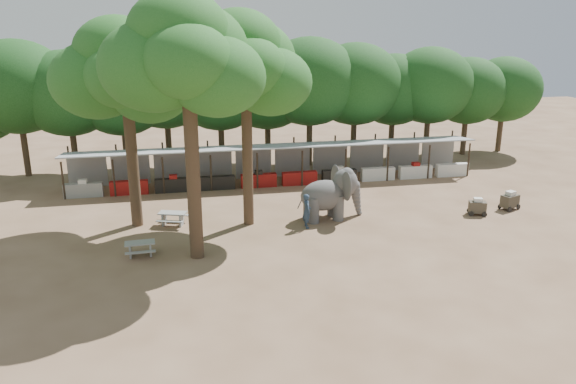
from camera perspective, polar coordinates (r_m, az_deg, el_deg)
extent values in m
plane|color=brown|center=(26.15, 4.36, -7.24)|extent=(100.00, 100.00, 0.00)
cube|color=#93969B|center=(38.38, -1.21, 4.68)|extent=(28.00, 2.99, 0.39)
cylinder|color=#2D2319|center=(37.28, -20.23, 1.17)|extent=(0.12, 0.12, 2.40)
cylinder|color=#2D2319|center=(39.81, -19.73, 2.49)|extent=(0.12, 0.12, 2.80)
cube|color=gray|center=(37.71, -20.06, 0.18)|extent=(2.38, 0.50, 0.90)
cube|color=gray|center=(39.86, -19.68, 1.92)|extent=(2.52, 0.12, 2.00)
cylinder|color=#2D2319|center=(36.93, -15.95, 1.44)|extent=(0.12, 0.12, 2.40)
cylinder|color=#2D2319|center=(39.49, -15.71, 2.75)|extent=(0.12, 0.12, 2.80)
cube|color=maroon|center=(37.37, -15.83, 0.43)|extent=(2.38, 0.50, 0.90)
cube|color=gray|center=(39.54, -15.67, 2.17)|extent=(2.52, 0.12, 2.00)
cylinder|color=#2D2319|center=(36.80, -11.61, 1.70)|extent=(0.12, 0.12, 2.40)
cylinder|color=#2D2319|center=(39.36, -11.65, 3.00)|extent=(0.12, 0.12, 2.80)
cube|color=black|center=(37.24, -11.54, 0.68)|extent=(2.38, 0.50, 0.90)
cube|color=gray|center=(39.41, -11.61, 2.42)|extent=(2.52, 0.12, 2.00)
cylinder|color=#2D2319|center=(36.88, -7.26, 1.95)|extent=(0.12, 0.12, 2.40)
cylinder|color=#2D2319|center=(39.44, -7.58, 3.23)|extent=(0.12, 0.12, 2.80)
cube|color=black|center=(37.32, -7.24, 0.93)|extent=(2.38, 0.50, 0.90)
cube|color=gray|center=(39.49, -7.55, 2.65)|extent=(2.52, 0.12, 2.00)
cylinder|color=#2D2319|center=(37.17, -2.95, 2.18)|extent=(0.12, 0.12, 2.40)
cylinder|color=#2D2319|center=(39.71, -3.54, 3.44)|extent=(0.12, 0.12, 2.80)
cube|color=maroon|center=(37.61, -2.99, 1.17)|extent=(2.38, 0.50, 0.90)
cube|color=gray|center=(39.76, -3.52, 2.87)|extent=(2.52, 0.12, 2.00)
cylinder|color=#2D2319|center=(37.67, 1.27, 2.40)|extent=(0.12, 0.12, 2.40)
cylinder|color=#2D2319|center=(40.18, 0.42, 3.64)|extent=(0.12, 0.12, 2.80)
cube|color=maroon|center=(38.10, 1.18, 1.41)|extent=(2.38, 0.50, 0.90)
cube|color=gray|center=(40.23, 0.44, 3.07)|extent=(2.52, 0.12, 2.00)
cylinder|color=#2D2319|center=(38.36, 5.35, 2.60)|extent=(0.12, 0.12, 2.40)
cylinder|color=#2D2319|center=(40.83, 4.28, 3.81)|extent=(0.12, 0.12, 2.80)
cube|color=black|center=(38.79, 5.22, 1.62)|extent=(2.38, 0.50, 0.90)
cube|color=gray|center=(40.88, 4.29, 3.25)|extent=(2.52, 0.12, 2.00)
cylinder|color=#2D2319|center=(39.25, 9.28, 2.78)|extent=(0.12, 0.12, 2.40)
cylinder|color=#2D2319|center=(41.66, 8.00, 3.96)|extent=(0.12, 0.12, 2.80)
cube|color=silver|center=(39.66, 9.10, 1.82)|extent=(2.38, 0.50, 0.90)
cube|color=gray|center=(41.71, 8.00, 3.41)|extent=(2.52, 0.12, 2.00)
cylinder|color=#2D2319|center=(40.31, 13.01, 2.94)|extent=(0.12, 0.12, 2.40)
cylinder|color=#2D2319|center=(42.66, 11.56, 4.08)|extent=(0.12, 0.12, 2.80)
cube|color=silver|center=(40.71, 12.80, 2.01)|extent=(2.38, 0.50, 0.90)
cube|color=gray|center=(42.71, 11.56, 3.55)|extent=(2.52, 0.12, 2.00)
cylinder|color=#2D2319|center=(41.53, 16.54, 3.08)|extent=(0.12, 0.12, 2.40)
cylinder|color=#2D2319|center=(43.82, 14.95, 4.19)|extent=(0.12, 0.12, 2.80)
cube|color=silver|center=(41.92, 16.30, 2.17)|extent=(2.38, 0.50, 0.90)
cube|color=gray|center=(43.86, 14.94, 3.67)|extent=(2.52, 0.12, 2.00)
cylinder|color=#332316|center=(30.60, -15.67, 4.86)|extent=(0.60, 0.60, 9.20)
cone|color=#332316|center=(30.02, -16.39, 13.47)|extent=(0.57, 0.57, 2.88)
ellipsoid|color=#165017|center=(30.56, -18.79, 10.71)|extent=(4.80, 4.80, 3.94)
ellipsoid|color=#165017|center=(29.50, -13.83, 10.13)|extent=(4.20, 4.20, 3.44)
ellipsoid|color=#165017|center=(31.15, -15.74, 12.18)|extent=(5.20, 5.20, 4.26)
ellipsoid|color=#165017|center=(28.80, -16.40, 11.18)|extent=(3.80, 3.80, 3.12)
ellipsoid|color=#165017|center=(30.24, -16.95, 13.48)|extent=(4.40, 4.40, 3.61)
cylinder|color=#332316|center=(25.51, -9.74, 4.28)|extent=(0.64, 0.64, 10.40)
cone|color=#332316|center=(24.90, -10.36, 16.02)|extent=(0.61, 0.61, 3.25)
ellipsoid|color=#165017|center=(25.27, -13.43, 12.31)|extent=(4.80, 4.80, 3.94)
ellipsoid|color=#165017|center=(24.47, -7.21, 11.54)|extent=(4.20, 4.20, 3.44)
ellipsoid|color=#165017|center=(26.03, -9.86, 13.97)|extent=(5.20, 5.20, 4.26)
ellipsoid|color=#165017|center=(23.65, -10.11, 12.93)|extent=(3.80, 3.80, 3.12)
ellipsoid|color=#165017|center=(25.09, -11.06, 15.63)|extent=(4.40, 4.40, 3.61)
cylinder|color=#332316|center=(29.72, -4.19, 5.50)|extent=(0.56, 0.56, 9.60)
cone|color=#332316|center=(29.14, -4.39, 14.78)|extent=(0.53, 0.53, 3.00)
ellipsoid|color=#165017|center=(29.39, -7.17, 11.91)|extent=(4.80, 4.80, 3.94)
ellipsoid|color=#165017|center=(28.86, -1.75, 11.14)|extent=(4.20, 4.20, 3.44)
ellipsoid|color=#165017|center=(30.30, -4.24, 13.28)|extent=(5.20, 5.20, 4.26)
ellipsoid|color=#165017|center=(27.92, -4.00, 12.35)|extent=(3.80, 3.80, 3.12)
ellipsoid|color=#165017|center=(29.30, -5.05, 14.70)|extent=(4.40, 4.40, 3.61)
cylinder|color=#332316|center=(43.97, -24.42, 3.90)|extent=(0.44, 0.44, 3.74)
ellipsoid|color=#0C350E|center=(43.38, -25.01, 8.60)|extent=(6.46, 5.95, 5.61)
cylinder|color=#332316|center=(43.34, -20.12, 4.22)|extent=(0.44, 0.44, 3.74)
ellipsoid|color=#0C350E|center=(42.74, -20.62, 9.00)|extent=(6.46, 5.95, 5.61)
cylinder|color=#332316|center=(42.95, -15.72, 4.52)|extent=(0.44, 0.44, 3.74)
ellipsoid|color=#0C350E|center=(42.34, -16.12, 9.35)|extent=(6.46, 5.95, 5.61)
cylinder|color=#332316|center=(42.82, -11.26, 4.79)|extent=(0.44, 0.44, 3.74)
ellipsoid|color=#0C350E|center=(42.21, -11.55, 9.64)|extent=(6.46, 5.95, 5.61)
cylinder|color=#332316|center=(42.95, -6.80, 5.04)|extent=(0.44, 0.44, 3.74)
ellipsoid|color=#0C350E|center=(42.34, -6.98, 9.88)|extent=(6.46, 5.95, 5.61)
cylinder|color=#332316|center=(43.33, -2.39, 5.25)|extent=(0.44, 0.44, 3.74)
ellipsoid|color=#0C350E|center=(42.73, -2.45, 10.05)|extent=(6.46, 5.95, 5.61)
cylinder|color=#332316|center=(43.97, 1.92, 5.43)|extent=(0.44, 0.44, 3.74)
ellipsoid|color=#0C350E|center=(43.38, 1.97, 10.16)|extent=(6.46, 5.95, 5.61)
cylinder|color=#332316|center=(44.84, 6.09, 5.57)|extent=(0.44, 0.44, 3.74)
ellipsoid|color=#0C350E|center=(44.26, 6.24, 10.22)|extent=(6.46, 5.95, 5.61)
cylinder|color=#332316|center=(45.94, 10.08, 5.68)|extent=(0.44, 0.44, 3.74)
ellipsoid|color=#0C350E|center=(45.38, 10.32, 10.21)|extent=(6.46, 5.95, 5.61)
cylinder|color=#332316|center=(47.25, 13.87, 5.76)|extent=(0.44, 0.44, 3.74)
ellipsoid|color=#0C350E|center=(46.70, 14.19, 10.16)|extent=(6.46, 5.95, 5.61)
cylinder|color=#332316|center=(48.76, 17.44, 5.82)|extent=(0.44, 0.44, 3.74)
ellipsoid|color=#0C350E|center=(48.22, 17.82, 10.07)|extent=(6.46, 5.95, 5.61)
cylinder|color=#332316|center=(50.44, 20.78, 5.84)|extent=(0.44, 0.44, 3.74)
ellipsoid|color=#0C350E|center=(49.92, 21.22, 9.95)|extent=(6.46, 5.95, 5.61)
ellipsoid|color=#464444|center=(31.29, 3.65, -0.34)|extent=(2.83, 1.85, 1.72)
cylinder|color=#464444|center=(30.89, 2.63, -1.87)|extent=(0.68, 0.68, 1.45)
cylinder|color=#464444|center=(31.61, 2.11, -1.41)|extent=(0.68, 0.68, 1.45)
cylinder|color=#464444|center=(31.41, 5.14, -1.60)|extent=(0.68, 0.68, 1.45)
cylinder|color=#464444|center=(32.12, 4.58, -1.15)|extent=(0.68, 0.68, 1.45)
ellipsoid|color=#464444|center=(31.58, 5.81, 0.94)|extent=(1.60, 1.35, 1.60)
ellipsoid|color=#464444|center=(30.79, 5.97, 0.59)|extent=(0.39, 1.33, 1.64)
ellipsoid|color=#464444|center=(32.17, 4.86, 1.34)|extent=(0.39, 1.33, 1.64)
cone|color=#464444|center=(32.22, 7.02, -0.83)|extent=(0.73, 0.73, 1.81)
imported|color=#26384C|center=(30.12, 1.93, -1.92)|extent=(0.46, 0.68, 1.88)
cube|color=gray|center=(27.51, -14.83, -5.00)|extent=(1.43, 0.73, 0.06)
cube|color=gray|center=(27.65, -15.74, -5.73)|extent=(0.12, 0.56, 0.65)
cube|color=gray|center=(27.63, -13.81, -5.59)|extent=(0.12, 0.56, 0.65)
cube|color=gray|center=(27.14, -14.77, -5.94)|extent=(1.41, 0.31, 0.05)
cube|color=gray|center=(28.09, -14.79, -5.15)|extent=(1.41, 0.31, 0.05)
cube|color=gray|center=(31.13, -11.66, -2.09)|extent=(1.62, 1.12, 0.06)
cube|color=gray|center=(31.41, -12.48, -2.68)|extent=(0.28, 0.59, 0.69)
cube|color=gray|center=(31.10, -10.76, -2.77)|extent=(0.28, 0.59, 0.69)
cube|color=gray|center=(30.75, -11.94, -2.94)|extent=(1.48, 0.69, 0.05)
cube|color=gray|center=(31.71, -11.33, -2.28)|extent=(1.48, 0.69, 0.05)
cube|color=#352D23|center=(33.98, 18.68, -1.45)|extent=(1.07, 0.83, 0.66)
cylinder|color=black|center=(33.72, 18.10, -2.12)|extent=(0.28, 0.14, 0.28)
cylinder|color=black|center=(33.88, 19.34, -2.16)|extent=(0.28, 0.14, 0.28)
cylinder|color=black|center=(34.30, 17.92, -1.79)|extent=(0.28, 0.14, 0.28)
cylinder|color=black|center=(34.45, 19.14, -1.82)|extent=(0.28, 0.14, 0.28)
cube|color=silver|center=(33.86, 18.75, -0.77)|extent=(0.56, 0.50, 0.23)
cube|color=#352D23|center=(35.61, 21.60, -0.84)|extent=(1.20, 0.97, 0.73)
cylinder|color=black|center=(35.21, 21.60, -1.66)|extent=(0.31, 0.18, 0.31)
cylinder|color=black|center=(35.87, 22.37, -1.42)|extent=(0.31, 0.18, 0.31)
cylinder|color=black|center=(35.57, 20.71, -1.38)|extent=(0.31, 0.18, 0.31)
cylinder|color=black|center=(36.23, 21.48, -1.14)|extent=(0.31, 0.18, 0.31)
cube|color=silver|center=(35.48, 21.68, -0.12)|extent=(0.64, 0.58, 0.26)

